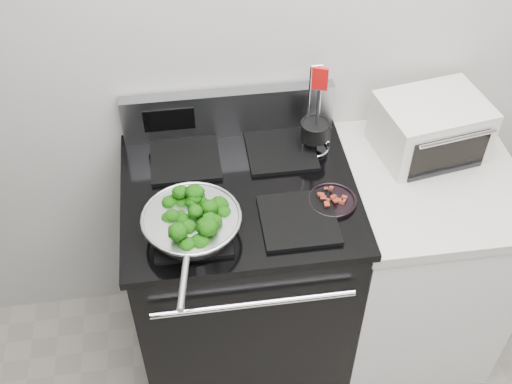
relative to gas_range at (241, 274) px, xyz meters
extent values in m
cube|color=beige|center=(0.30, 0.34, 0.86)|extent=(4.00, 0.02, 2.70)
cube|color=black|center=(0.00, 0.00, -0.03)|extent=(0.76, 0.66, 0.92)
cube|color=black|center=(0.00, 0.00, 0.45)|extent=(0.79, 0.69, 0.03)
cube|color=#99999E|center=(0.00, 0.30, 0.55)|extent=(0.76, 0.05, 0.18)
cube|color=black|center=(-0.17, -0.17, 0.47)|extent=(0.24, 0.24, 0.01)
cube|color=black|center=(0.17, -0.17, 0.47)|extent=(0.24, 0.24, 0.01)
cube|color=black|center=(-0.17, 0.17, 0.47)|extent=(0.24, 0.24, 0.01)
cube|color=black|center=(0.17, 0.17, 0.47)|extent=(0.24, 0.24, 0.01)
cube|color=white|center=(0.68, 0.00, -0.05)|extent=(0.60, 0.66, 0.88)
cube|color=beige|center=(0.68, 0.00, 0.41)|extent=(0.62, 0.68, 0.04)
torus|color=silver|center=(-0.17, -0.18, 0.54)|extent=(0.31, 0.31, 0.01)
cylinder|color=silver|center=(-0.21, -0.42, 0.53)|extent=(0.05, 0.19, 0.02)
cylinder|color=black|center=(0.29, -0.11, 0.47)|extent=(0.16, 0.16, 0.01)
cylinder|color=black|center=(0.29, 0.17, 0.54)|extent=(0.10, 0.10, 0.07)
cylinder|color=black|center=(0.29, 0.17, 0.62)|extent=(0.02, 0.02, 0.21)
cube|color=red|center=(0.29, 0.17, 0.77)|extent=(0.05, 0.03, 0.09)
cube|color=silver|center=(0.70, 0.14, 0.54)|extent=(0.40, 0.33, 0.21)
cube|color=black|center=(0.70, 0.00, 0.53)|extent=(0.28, 0.06, 0.14)
camera|label=1|loc=(-0.16, -1.53, 1.97)|focal=45.00mm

